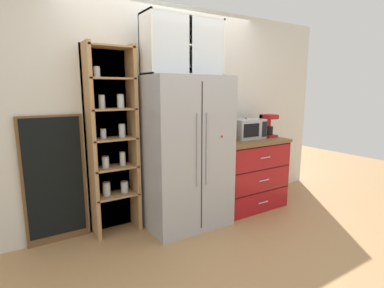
# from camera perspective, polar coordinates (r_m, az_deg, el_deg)

# --- Properties ---
(ground_plane) EXTENTS (10.79, 10.79, 0.00)m
(ground_plane) POSITION_cam_1_polar(r_m,az_deg,el_deg) (3.67, -1.32, -14.82)
(ground_plane) COLOR tan
(wall_back_cream) EXTENTS (5.09, 0.10, 2.55)m
(wall_back_cream) POSITION_cam_1_polar(r_m,az_deg,el_deg) (3.68, -4.63, 5.88)
(wall_back_cream) COLOR silver
(wall_back_cream) RESTS_ON ground
(refrigerator) EXTENTS (0.94, 0.71, 1.72)m
(refrigerator) POSITION_cam_1_polar(r_m,az_deg,el_deg) (3.40, -1.43, -1.58)
(refrigerator) COLOR #ADAFB5
(refrigerator) RESTS_ON ground
(pantry_shelf_column) EXTENTS (0.53, 0.30, 2.03)m
(pantry_shelf_column) POSITION_cam_1_polar(r_m,az_deg,el_deg) (3.31, -15.24, 0.87)
(pantry_shelf_column) COLOR brown
(pantry_shelf_column) RESTS_ON ground
(counter_cabinet) EXTENTS (0.98, 0.68, 0.92)m
(counter_cabinet) POSITION_cam_1_polar(r_m,az_deg,el_deg) (4.08, 10.39, -5.41)
(counter_cabinet) COLOR #A8161C
(counter_cabinet) RESTS_ON ground
(microwave) EXTENTS (0.44, 0.33, 0.26)m
(microwave) POSITION_cam_1_polar(r_m,az_deg,el_deg) (4.02, 10.44, 2.92)
(microwave) COLOR #ADAFB5
(microwave) RESTS_ON counter_cabinet
(coffee_maker) EXTENTS (0.17, 0.20, 0.31)m
(coffee_maker) POSITION_cam_1_polar(r_m,az_deg,el_deg) (4.22, 14.29, 3.48)
(coffee_maker) COLOR #A8161C
(coffee_maker) RESTS_ON counter_cabinet
(mug_sage) EXTENTS (0.12, 0.08, 0.10)m
(mug_sage) POSITION_cam_1_polar(r_m,az_deg,el_deg) (3.75, 6.66, 1.27)
(mug_sage) COLOR #8CA37F
(mug_sage) RESTS_ON counter_cabinet
(bottle_amber) EXTENTS (0.06, 0.06, 0.26)m
(bottle_amber) POSITION_cam_1_polar(r_m,az_deg,el_deg) (3.79, 8.10, 2.27)
(bottle_amber) COLOR brown
(bottle_amber) RESTS_ON counter_cabinet
(bottle_clear) EXTENTS (0.06, 0.06, 0.28)m
(bottle_clear) POSITION_cam_1_polar(r_m,az_deg,el_deg) (4.00, 10.27, 2.79)
(bottle_clear) COLOR silver
(bottle_clear) RESTS_ON counter_cabinet
(upper_cabinet) EXTENTS (0.90, 0.32, 0.62)m
(upper_cabinet) POSITION_cam_1_polar(r_m,az_deg,el_deg) (3.40, -1.95, 18.18)
(upper_cabinet) COLOR silver
(upper_cabinet) RESTS_ON refrigerator
(chalkboard_menu) EXTENTS (0.60, 0.04, 1.32)m
(chalkboard_menu) POSITION_cam_1_polar(r_m,az_deg,el_deg) (3.32, -24.94, -6.29)
(chalkboard_menu) COLOR brown
(chalkboard_menu) RESTS_ON ground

